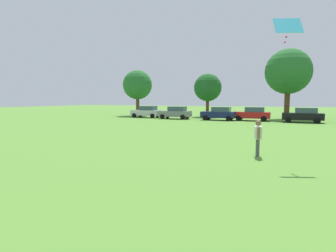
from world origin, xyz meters
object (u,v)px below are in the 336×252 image
(tree_right, at_px, (288,72))
(parked_car_red_3, at_px, (253,114))
(parked_car_silver_0, at_px, (147,112))
(adult_bystander, at_px, (258,135))
(tree_far_left, at_px, (137,85))
(tree_left, at_px, (208,88))
(parked_car_black_4, at_px, (303,115))
(parked_car_gray_1, at_px, (175,113))
(parked_car_navy_2, at_px, (219,113))
(kite, at_px, (288,27))

(tree_right, bearing_deg, parked_car_red_3, -128.57)
(parked_car_silver_0, height_order, tree_right, tree_right)
(adult_bystander, distance_m, tree_far_left, 33.85)
(adult_bystander, relative_size, tree_left, 0.25)
(parked_car_red_3, distance_m, parked_car_black_4, 5.64)
(parked_car_silver_0, distance_m, parked_car_red_3, 14.87)
(adult_bystander, xyz_separation_m, parked_car_silver_0, (-17.30, 22.41, -0.13))
(parked_car_red_3, distance_m, tree_far_left, 19.40)
(tree_far_left, bearing_deg, parked_car_gray_1, -29.49)
(parked_car_navy_2, bearing_deg, tree_right, -144.68)
(kite, xyz_separation_m, tree_far_left, (-22.01, 26.40, -0.74))
(parked_car_silver_0, bearing_deg, tree_right, -166.20)
(parked_car_navy_2, relative_size, tree_far_left, 0.58)
(adult_bystander, height_order, tree_right, tree_right)
(kite, bearing_deg, tree_far_left, 129.81)
(parked_car_navy_2, xyz_separation_m, tree_left, (-3.24, 6.63, 3.56))
(parked_car_black_4, distance_m, tree_left, 14.88)
(parked_car_gray_1, distance_m, tree_far_left, 10.58)
(parked_car_silver_0, bearing_deg, adult_bystander, 127.66)
(parked_car_red_3, height_order, tree_far_left, tree_far_left)
(kite, relative_size, parked_car_silver_0, 0.29)
(kite, relative_size, parked_car_red_3, 0.29)
(adult_bystander, relative_size, parked_car_navy_2, 0.39)
(adult_bystander, relative_size, parked_car_gray_1, 0.39)
(adult_bystander, distance_m, kite, 4.85)
(parked_car_black_4, distance_m, tree_far_left, 24.91)
(parked_car_black_4, height_order, tree_right, tree_right)
(parked_car_silver_0, distance_m, tree_right, 20.09)
(kite, relative_size, tree_left, 0.19)
(parked_car_gray_1, height_order, parked_car_black_4, same)
(parked_car_navy_2, distance_m, tree_far_left, 15.82)
(parked_car_gray_1, xyz_separation_m, parked_car_navy_2, (5.98, -0.10, 0.00))
(parked_car_gray_1, bearing_deg, tree_left, -112.77)
(tree_far_left, distance_m, tree_left, 11.37)
(parked_car_red_3, bearing_deg, parked_car_navy_2, 10.05)
(parked_car_gray_1, height_order, parked_car_red_3, same)
(parked_car_red_3, bearing_deg, parked_car_silver_0, -1.14)
(kite, distance_m, parked_car_black_4, 22.21)
(parked_car_gray_1, relative_size, parked_car_navy_2, 1.00)
(parked_car_navy_2, bearing_deg, adult_bystander, 106.78)
(parked_car_silver_0, distance_m, tree_far_left, 6.72)
(parked_car_navy_2, relative_size, tree_left, 0.66)
(tree_far_left, height_order, tree_right, tree_right)
(kite, bearing_deg, tree_right, 89.16)
(kite, height_order, parked_car_red_3, kite)
(adult_bystander, relative_size, tree_right, 0.18)
(parked_car_silver_0, bearing_deg, kite, 129.23)
(tree_far_left, xyz_separation_m, tree_left, (11.23, 1.73, -0.56))
(kite, distance_m, parked_car_silver_0, 29.47)
(parked_car_navy_2, distance_m, tree_left, 8.19)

